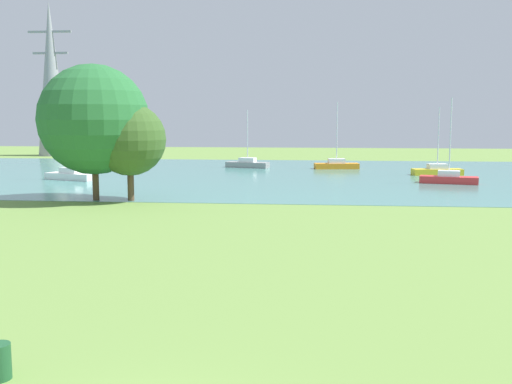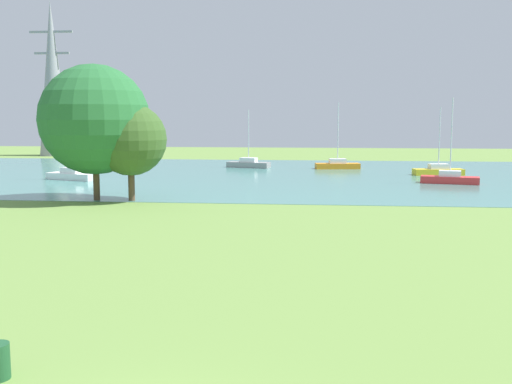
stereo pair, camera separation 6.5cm
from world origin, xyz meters
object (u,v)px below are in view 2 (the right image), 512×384
(sailboat_red, at_px, (450,178))
(sailboat_yellow, at_px, (438,171))
(sailboat_white, at_px, (72,175))
(sailboat_gray, at_px, (249,164))
(tree_west_near, at_px, (130,140))
(tree_west_far, at_px, (94,120))
(sailboat_orange, at_px, (338,165))
(electricity_pylon, at_px, (53,79))

(sailboat_red, bearing_deg, sailboat_yellow, 86.54)
(sailboat_white, distance_m, sailboat_red, 33.45)
(sailboat_gray, bearing_deg, sailboat_white, -134.50)
(tree_west_near, bearing_deg, sailboat_yellow, 40.42)
(sailboat_gray, bearing_deg, sailboat_yellow, -19.28)
(tree_west_far, bearing_deg, tree_west_near, -1.30)
(sailboat_orange, relative_size, sailboat_white, 1.03)
(sailboat_orange, distance_m, sailboat_red, 16.46)
(sailboat_gray, distance_m, electricity_pylon, 37.16)
(electricity_pylon, bearing_deg, tree_west_near, -60.67)
(sailboat_gray, distance_m, tree_west_near, 28.20)
(sailboat_orange, bearing_deg, sailboat_yellow, -32.66)
(sailboat_red, relative_size, sailboat_gray, 1.13)
(tree_west_far, bearing_deg, sailboat_orange, 57.30)
(sailboat_white, height_order, sailboat_red, sailboat_red)
(sailboat_yellow, relative_size, tree_west_far, 0.71)
(sailboat_orange, height_order, sailboat_gray, sailboat_orange)
(sailboat_yellow, height_order, tree_west_near, tree_west_near)
(electricity_pylon, bearing_deg, tree_west_far, -63.06)
(sailboat_white, bearing_deg, sailboat_red, 0.60)
(sailboat_white, height_order, electricity_pylon, electricity_pylon)
(sailboat_yellow, height_order, electricity_pylon, electricity_pylon)
(sailboat_orange, height_order, sailboat_yellow, sailboat_orange)
(sailboat_orange, bearing_deg, electricity_pylon, 154.95)
(sailboat_orange, distance_m, sailboat_yellow, 11.40)
(sailboat_yellow, bearing_deg, sailboat_red, -93.46)
(sailboat_orange, xyz_separation_m, sailboat_red, (9.14, -13.69, 0.00))
(sailboat_yellow, xyz_separation_m, electricity_pylon, (-50.04, 25.06, 10.63))
(sailboat_gray, height_order, tree_west_far, tree_west_far)
(sailboat_red, xyz_separation_m, sailboat_gray, (-19.01, 14.35, -0.01))
(sailboat_yellow, distance_m, electricity_pylon, 56.97)
(sailboat_red, bearing_deg, sailboat_gray, 142.95)
(sailboat_gray, xyz_separation_m, tree_west_far, (-7.34, -27.47, 5.06))
(sailboat_yellow, bearing_deg, sailboat_orange, 147.34)
(sailboat_orange, xyz_separation_m, sailboat_gray, (-9.87, 0.66, -0.01))
(sailboat_gray, relative_size, tree_west_near, 0.97)
(sailboat_red, xyz_separation_m, electricity_pylon, (-49.59, 32.59, 10.62))
(sailboat_red, relative_size, tree_west_near, 1.09)
(sailboat_white, xyz_separation_m, tree_west_near, (9.58, -12.83, 3.71))
(sailboat_yellow, relative_size, sailboat_red, 0.91)
(electricity_pylon, bearing_deg, sailboat_red, -33.32)
(sailboat_orange, height_order, tree_west_far, tree_west_far)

